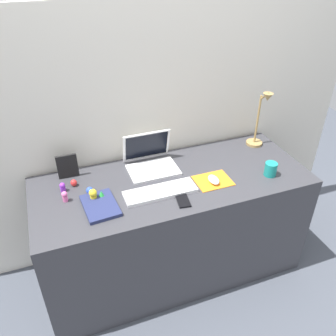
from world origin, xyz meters
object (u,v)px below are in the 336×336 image
object	(u,v)px
toy_figurine_red	(74,183)
mouse	(214,180)
toy_figurine_yellow	(93,195)
toy_figurine_pink	(65,196)
laptop	(150,159)
cell_phone	(183,200)
toy_figurine_purple	(63,187)
coffee_mug	(271,169)
picture_frame	(67,166)
notebook_pad	(100,206)
toy_figurine_green	(102,195)
desk_lamp	(260,121)
toy_figurine_blue	(90,191)
keyboard	(160,192)

from	to	relation	value
toy_figurine_red	mouse	bearing A→B (deg)	-18.40
toy_figurine_yellow	toy_figurine_pink	bearing A→B (deg)	161.44
mouse	laptop	bearing A→B (deg)	134.37
cell_phone	toy_figurine_pink	distance (m)	0.64
mouse	toy_figurine_yellow	world-z (taller)	toy_figurine_yellow
laptop	toy_figurine_purple	world-z (taller)	laptop
toy_figurine_purple	coffee_mug	bearing A→B (deg)	-13.01
toy_figurine_red	picture_frame	bearing A→B (deg)	98.11
mouse	toy_figurine_purple	world-z (taller)	toy_figurine_purple
toy_figurine_pink	toy_figurine_yellow	size ratio (longest dim) A/B	0.86
coffee_mug	toy_figurine_yellow	world-z (taller)	coffee_mug
cell_phone	notebook_pad	bearing A→B (deg)	174.64
toy_figurine_green	notebook_pad	bearing A→B (deg)	-107.85
picture_frame	toy_figurine_green	xyz separation A→B (m)	(0.14, -0.28, -0.05)
toy_figurine_purple	toy_figurine_yellow	bearing A→B (deg)	-44.82
desk_lamp	toy_figurine_pink	size ratio (longest dim) A/B	6.38
toy_figurine_pink	toy_figurine_yellow	world-z (taller)	toy_figurine_yellow
toy_figurine_blue	toy_figurine_purple	xyz separation A→B (m)	(-0.14, 0.08, 0.01)
notebook_pad	toy_figurine_green	distance (m)	0.08
coffee_mug	toy_figurine_red	bearing A→B (deg)	164.86
keyboard	coffee_mug	bearing A→B (deg)	-5.20
desk_lamp	toy_figurine_blue	bearing A→B (deg)	-173.26
toy_figurine_red	toy_figurine_yellow	size ratio (longest dim) A/B	0.56
desk_lamp	coffee_mug	size ratio (longest dim) A/B	4.76
coffee_mug	toy_figurine_purple	size ratio (longest dim) A/B	1.53
coffee_mug	toy_figurine_yellow	bearing A→B (deg)	172.94
toy_figurine_pink	laptop	bearing A→B (deg)	17.21
picture_frame	toy_figurine_red	bearing A→B (deg)	-81.89
toy_figurine_purple	keyboard	bearing A→B (deg)	-22.69
desk_lamp	toy_figurine_red	xyz separation A→B (m)	(-1.24, -0.03, -0.17)
notebook_pad	toy_figurine_pink	bearing A→B (deg)	140.40
mouse	coffee_mug	bearing A→B (deg)	-7.73
picture_frame	mouse	bearing A→B (deg)	-24.58
notebook_pad	picture_frame	bearing A→B (deg)	104.62
laptop	mouse	world-z (taller)	laptop
cell_phone	toy_figurine_red	xyz separation A→B (m)	(-0.53, 0.35, 0.02)
toy_figurine_green	toy_figurine_pink	bearing A→B (deg)	165.64
desk_lamp	keyboard	bearing A→B (deg)	-161.19
mouse	cell_phone	xyz separation A→B (m)	(-0.23, -0.09, -0.02)
desk_lamp	toy_figurine_pink	distance (m)	1.32
notebook_pad	toy_figurine_purple	world-z (taller)	toy_figurine_purple
toy_figurine_red	toy_figurine_green	bearing A→B (deg)	-54.18
coffee_mug	toy_figurine_yellow	size ratio (longest dim) A/B	1.15
keyboard	desk_lamp	world-z (taller)	desk_lamp
toy_figurine_red	toy_figurine_yellow	world-z (taller)	toy_figurine_yellow
coffee_mug	toy_figurine_green	distance (m)	1.00
keyboard	toy_figurine_red	distance (m)	0.51
picture_frame	coffee_mug	bearing A→B (deg)	-19.66
desk_lamp	toy_figurine_blue	world-z (taller)	desk_lamp
toy_figurine_red	toy_figurine_pink	bearing A→B (deg)	-116.72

